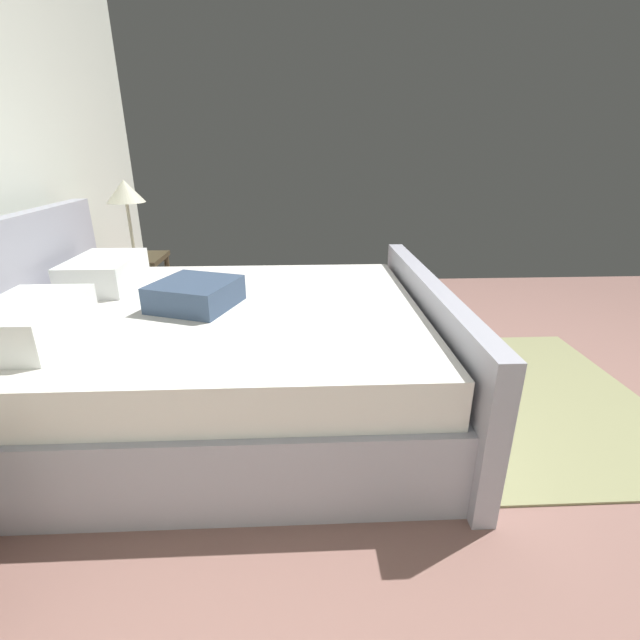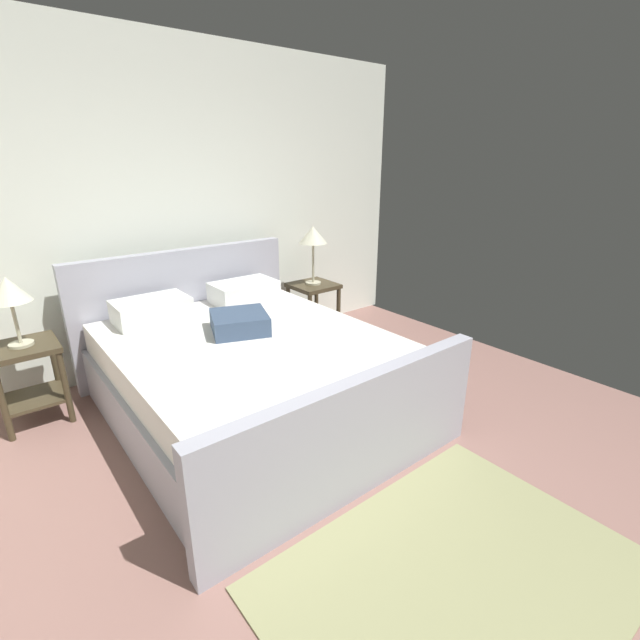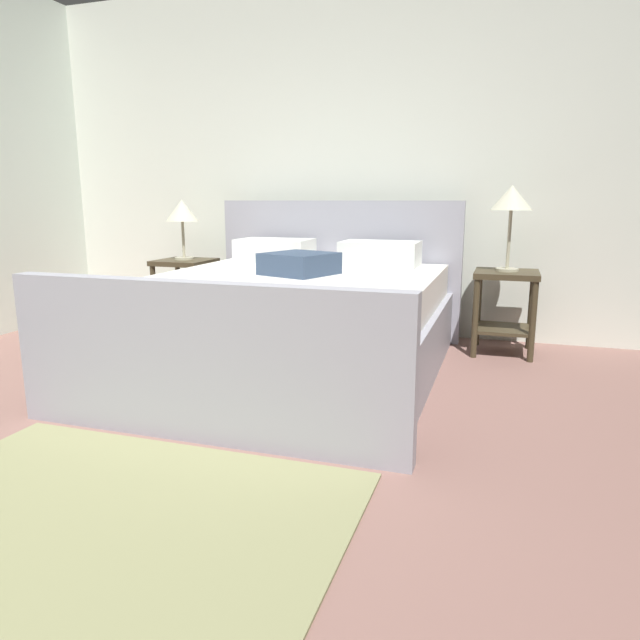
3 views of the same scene
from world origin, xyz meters
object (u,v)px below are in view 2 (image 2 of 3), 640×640
at_px(bed, 248,370).
at_px(nightstand_left, 28,371).
at_px(nightstand_right, 313,302).
at_px(table_lamp_right, 313,237).
at_px(table_lamp_left, 8,292).

distance_m(bed, nightstand_left, 1.57).
distance_m(bed, nightstand_right, 1.57).
height_order(table_lamp_right, nightstand_left, table_lamp_right).
distance_m(bed, table_lamp_left, 1.70).
bearing_deg(table_lamp_right, nightstand_left, -179.81).
bearing_deg(table_lamp_left, nightstand_right, 0.19).
xyz_separation_m(bed, table_lamp_left, (-1.30, 0.87, 0.65)).
distance_m(nightstand_right, table_lamp_left, 2.67).
relative_size(bed, nightstand_right, 3.93).
height_order(bed, table_lamp_left, table_lamp_left).
xyz_separation_m(table_lamp_right, nightstand_left, (-2.61, -0.01, -0.69)).
distance_m(nightstand_right, nightstand_left, 2.61).
relative_size(bed, nightstand_left, 3.93).
bearing_deg(nightstand_right, bed, -145.92).
bearing_deg(table_lamp_right, nightstand_right, -135.00).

